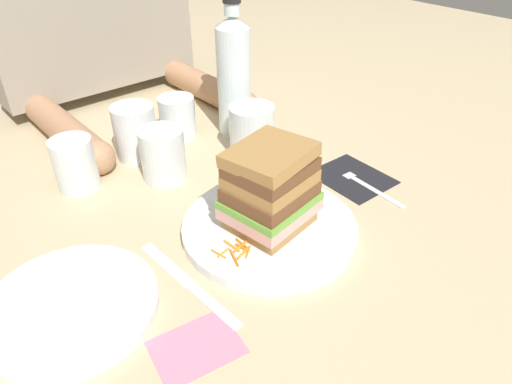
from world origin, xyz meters
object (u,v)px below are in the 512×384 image
(napkin_dark, at_px, (352,177))
(napkin_pink, at_px, (196,347))
(empty_tumbler_1, at_px, (177,117))
(fork, at_px, (362,181))
(empty_tumbler_0, at_px, (135,132))
(side_plate, at_px, (70,306))
(sandwich, at_px, (270,189))
(knife, at_px, (190,285))
(empty_tumbler_3, at_px, (75,164))
(main_plate, at_px, (269,228))
(water_bottle, at_px, (234,75))
(empty_tumbler_2, at_px, (163,155))
(juice_glass, at_px, (252,133))

(napkin_dark, bearing_deg, napkin_pink, -164.78)
(empty_tumbler_1, xyz_separation_m, napkin_pink, (-0.27, -0.44, -0.04))
(fork, bearing_deg, napkin_dark, 85.80)
(empty_tumbler_0, relative_size, napkin_pink, 1.04)
(side_plate, bearing_deg, sandwich, -9.36)
(knife, relative_size, side_plate, 0.96)
(empty_tumbler_3, bearing_deg, main_plate, -61.98)
(fork, distance_m, empty_tumbler_0, 0.41)
(napkin_pink, bearing_deg, knife, 59.59)
(side_plate, bearing_deg, knife, -24.48)
(water_bottle, height_order, empty_tumbler_0, water_bottle)
(empty_tumbler_0, height_order, empty_tumbler_1, empty_tumbler_0)
(main_plate, relative_size, empty_tumbler_3, 2.90)
(empty_tumbler_2, bearing_deg, side_plate, -143.40)
(main_plate, xyz_separation_m, empty_tumbler_2, (-0.03, 0.23, 0.04))
(water_bottle, height_order, empty_tumbler_3, water_bottle)
(sandwich, relative_size, empty_tumbler_1, 1.62)
(side_plate, distance_m, napkin_pink, 0.16)
(main_plate, relative_size, napkin_dark, 2.06)
(knife, bearing_deg, main_plate, 5.13)
(main_plate, xyz_separation_m, sandwich, (-0.00, 0.00, 0.07))
(empty_tumbler_1, bearing_deg, fork, -69.01)
(empty_tumbler_3, bearing_deg, empty_tumbler_2, -29.15)
(main_plate, distance_m, sandwich, 0.07)
(sandwich, xyz_separation_m, empty_tumbler_2, (-0.03, 0.23, -0.03))
(water_bottle, distance_m, empty_tumbler_1, 0.14)
(juice_glass, distance_m, water_bottle, 0.13)
(juice_glass, height_order, side_plate, juice_glass)
(juice_glass, bearing_deg, empty_tumbler_2, 169.49)
(main_plate, xyz_separation_m, fork, (0.21, -0.01, -0.00))
(sandwich, distance_m, knife, 0.17)
(knife, xyz_separation_m, empty_tumbler_2, (0.11, 0.24, 0.04))
(sandwich, bearing_deg, empty_tumbler_2, 98.51)
(napkin_dark, bearing_deg, main_plate, -176.08)
(napkin_pink, bearing_deg, main_plate, 25.96)
(empty_tumbler_2, distance_m, empty_tumbler_3, 0.14)
(main_plate, height_order, knife, main_plate)
(empty_tumbler_1, bearing_deg, napkin_pink, -121.12)
(knife, xyz_separation_m, side_plate, (-0.13, 0.06, 0.01))
(fork, height_order, side_plate, side_plate)
(juice_glass, xyz_separation_m, water_bottle, (0.03, 0.09, 0.08))
(empty_tumbler_0, distance_m, empty_tumbler_1, 0.11)
(empty_tumbler_2, distance_m, napkin_pink, 0.37)
(napkin_pink, bearing_deg, fork, 12.30)
(main_plate, xyz_separation_m, napkin_dark, (0.21, 0.01, -0.01))
(napkin_dark, height_order, fork, fork)
(empty_tumbler_1, bearing_deg, main_plate, -101.43)
(fork, bearing_deg, side_plate, 173.62)
(sandwich, xyz_separation_m, knife, (-0.15, -0.01, -0.07))
(water_bottle, bearing_deg, empty_tumbler_2, -163.23)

